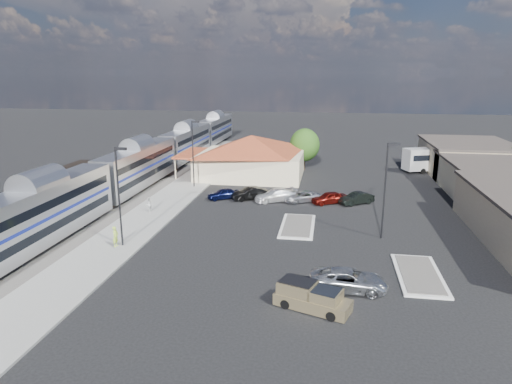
# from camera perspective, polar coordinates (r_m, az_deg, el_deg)

# --- Properties ---
(ground) EXTENTS (280.00, 280.00, 0.00)m
(ground) POSITION_cam_1_polar(r_m,az_deg,el_deg) (44.83, -0.09, -4.93)
(ground) COLOR black
(ground) RESTS_ON ground
(railbed) EXTENTS (16.00, 100.00, 0.12)m
(railbed) POSITION_cam_1_polar(r_m,az_deg,el_deg) (58.87, -19.37, -0.92)
(railbed) COLOR #4C4944
(railbed) RESTS_ON ground
(platform) EXTENTS (5.50, 92.00, 0.18)m
(platform) POSITION_cam_1_polar(r_m,az_deg,el_deg) (53.39, -11.85, -1.91)
(platform) COLOR gray
(platform) RESTS_ON ground
(passenger_train) EXTENTS (3.00, 104.00, 5.55)m
(passenger_train) POSITION_cam_1_polar(r_m,az_deg,el_deg) (62.45, -14.44, 2.97)
(passenger_train) COLOR silver
(passenger_train) RESTS_ON ground
(freight_cars) EXTENTS (2.80, 46.00, 4.00)m
(freight_cars) POSITION_cam_1_polar(r_m,az_deg,el_deg) (58.17, -23.10, 0.45)
(freight_cars) COLOR black
(freight_cars) RESTS_ON ground
(station_depot) EXTENTS (18.35, 12.24, 6.20)m
(station_depot) POSITION_cam_1_polar(r_m,az_deg,el_deg) (67.71, -0.63, 4.55)
(station_depot) COLOR beige
(station_depot) RESTS_ON ground
(buildings_east) EXTENTS (14.40, 51.40, 4.80)m
(buildings_east) POSITION_cam_1_polar(r_m,az_deg,el_deg) (61.18, 29.20, 0.74)
(buildings_east) COLOR #C6B28C
(buildings_east) RESTS_ON ground
(traffic_island_south) EXTENTS (3.30, 7.50, 0.21)m
(traffic_island_south) POSITION_cam_1_polar(r_m,az_deg,el_deg) (46.25, 5.22, -4.23)
(traffic_island_south) COLOR silver
(traffic_island_south) RESTS_ON ground
(traffic_island_north) EXTENTS (3.30, 7.50, 0.21)m
(traffic_island_north) POSITION_cam_1_polar(r_m,az_deg,el_deg) (37.54, 19.70, -9.69)
(traffic_island_north) COLOR silver
(traffic_island_north) RESTS_ON ground
(lamp_plat_s) EXTENTS (1.08, 0.25, 9.00)m
(lamp_plat_s) POSITION_cam_1_polar(r_m,az_deg,el_deg) (41.00, -16.72, 0.36)
(lamp_plat_s) COLOR black
(lamp_plat_s) RESTS_ON ground
(lamp_plat_n) EXTENTS (1.08, 0.25, 9.00)m
(lamp_plat_n) POSITION_cam_1_polar(r_m,az_deg,el_deg) (61.11, -7.82, 5.41)
(lamp_plat_n) COLOR black
(lamp_plat_n) RESTS_ON ground
(lamp_lot) EXTENTS (1.08, 0.25, 9.00)m
(lamp_lot) POSITION_cam_1_polar(r_m,az_deg,el_deg) (43.12, 15.98, 1.10)
(lamp_lot) COLOR black
(lamp_lot) RESTS_ON ground
(tree_depot) EXTENTS (4.71, 4.71, 6.63)m
(tree_depot) POSITION_cam_1_polar(r_m,az_deg,el_deg) (72.62, 6.10, 5.87)
(tree_depot) COLOR #382314
(tree_depot) RESTS_ON ground
(pickup_truck) EXTENTS (5.26, 3.38, 1.71)m
(pickup_truck) POSITION_cam_1_polar(r_m,az_deg,el_deg) (30.76, 7.10, -13.00)
(pickup_truck) COLOR #95845C
(pickup_truck) RESTS_ON ground
(suv) EXTENTS (5.61, 2.72, 1.54)m
(suv) POSITION_cam_1_polar(r_m,az_deg,el_deg) (33.67, 11.52, -10.72)
(suv) COLOR #AAAEB2
(suv) RESTS_ON ground
(coach_bus) EXTENTS (11.80, 6.69, 3.75)m
(coach_bus) POSITION_cam_1_polar(r_m,az_deg,el_deg) (76.98, 22.00, 3.98)
(coach_bus) COLOR silver
(coach_bus) RESTS_ON ground
(person_a) EXTENTS (0.49, 0.71, 1.86)m
(person_a) POSITION_cam_1_polar(r_m,az_deg,el_deg) (42.11, -17.17, -5.33)
(person_a) COLOR #ADD141
(person_a) RESTS_ON platform
(person_b) EXTENTS (0.86, 0.94, 1.57)m
(person_b) POSITION_cam_1_polar(r_m,az_deg,el_deg) (51.70, -13.27, -1.52)
(person_b) COLOR silver
(person_b) RESTS_ON platform
(parked_car_a) EXTENTS (4.28, 3.32, 1.36)m
(parked_car_a) POSITION_cam_1_polar(r_m,az_deg,el_deg) (56.03, -4.08, -0.21)
(parked_car_a) COLOR #0B1139
(parked_car_a) RESTS_ON ground
(parked_car_b) EXTENTS (4.78, 3.69, 1.51)m
(parked_car_b) POSITION_cam_1_polar(r_m,az_deg,el_deg) (55.66, -0.80, -0.19)
(parked_car_b) COLOR black
(parked_car_b) RESTS_ON ground
(parked_car_c) EXTENTS (5.55, 4.25, 1.50)m
(parked_car_c) POSITION_cam_1_polar(r_m,az_deg,el_deg) (54.93, 2.43, -0.42)
(parked_car_c) COLOR white
(parked_car_c) RESTS_ON ground
(parked_car_d) EXTENTS (5.11, 4.10, 1.29)m
(parked_car_d) POSITION_cam_1_polar(r_m,az_deg,el_deg) (54.98, 5.78, -0.58)
(parked_car_d) COLOR gray
(parked_car_d) RESTS_ON ground
(parked_car_e) EXTENTS (4.52, 3.47, 1.44)m
(parked_car_e) POSITION_cam_1_polar(r_m,az_deg,el_deg) (54.59, 9.12, -0.72)
(parked_car_e) COLOR #67100B
(parked_car_e) RESTS_ON ground
(parked_car_f) EXTENTS (4.34, 3.62, 1.40)m
(parked_car_f) POSITION_cam_1_polar(r_m,az_deg,el_deg) (54.99, 12.45, -0.79)
(parked_car_f) COLOR black
(parked_car_f) RESTS_ON ground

